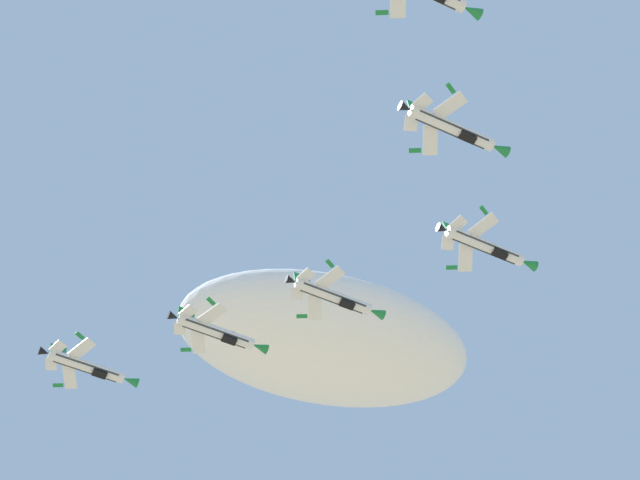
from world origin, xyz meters
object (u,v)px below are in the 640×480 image
fighter_jet_lead (487,247)px  fighter_jet_trail_slot (88,367)px  fighter_jet_right_wing (454,129)px  fighter_jet_left_wing (335,297)px  fighter_jet_left_outer (218,332)px

fighter_jet_lead → fighter_jet_trail_slot: size_ratio=1.00×
fighter_jet_lead → fighter_jet_right_wing: 20.82m
fighter_jet_left_wing → fighter_jet_right_wing: fighter_jet_left_wing is taller
fighter_jet_left_wing → fighter_jet_trail_slot: 40.33m
fighter_jet_left_outer → fighter_jet_trail_slot: (-17.68, 12.88, 0.72)m
fighter_jet_lead → fighter_jet_right_wing: bearing=-43.4°
fighter_jet_left_outer → fighter_jet_trail_slot: bearing=-137.4°
fighter_jet_left_wing → fighter_jet_left_outer: 18.48m
fighter_jet_right_wing → fighter_jet_left_outer: 48.59m
fighter_jet_lead → fighter_jet_right_wing: fighter_jet_lead is taller
fighter_jet_trail_slot → fighter_jet_lead: bearing=41.4°
fighter_jet_left_wing → fighter_jet_left_outer: bearing=-135.7°
fighter_jet_lead → fighter_jet_left_outer: fighter_jet_left_outer is taller
fighter_jet_right_wing → fighter_jet_left_outer: size_ratio=1.00×
fighter_jet_lead → fighter_jet_trail_slot: bearing=-138.6°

